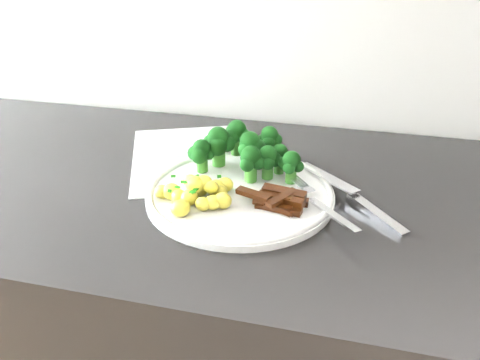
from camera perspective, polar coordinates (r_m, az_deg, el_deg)
name	(u,v)px	position (r m, az deg, el deg)	size (l,w,h in m)	color
recipe_paper	(187,157)	(0.88, -6.36, 2.79)	(0.29, 0.34, 0.00)	silver
plate	(240,192)	(0.75, 0.00, -1.46)	(0.30, 0.30, 0.02)	white
broccoli	(245,149)	(0.79, 0.62, 3.79)	(0.20, 0.13, 0.07)	#306F20
potatoes	(199,192)	(0.72, -4.98, -1.44)	(0.12, 0.11, 0.04)	#F8EA56
beef_strips	(279,201)	(0.70, 4.66, -2.48)	(0.11, 0.06, 0.02)	black
fork	(323,205)	(0.70, 10.00, -3.02)	(0.12, 0.15, 0.02)	silver
knife	(361,203)	(0.74, 14.41, -2.75)	(0.18, 0.19, 0.03)	silver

